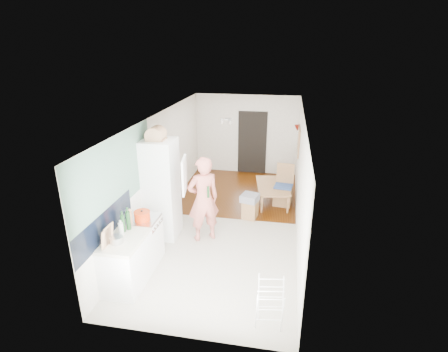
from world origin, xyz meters
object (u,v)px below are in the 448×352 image
(dining_table, at_px, (273,195))
(drying_rack, at_px, (270,305))
(dining_chair, at_px, (283,186))
(stool, at_px, (250,210))
(person, at_px, (203,192))

(dining_table, xyz_separation_m, drying_rack, (0.17, -4.37, 0.16))
(dining_table, xyz_separation_m, dining_chair, (0.25, -0.08, 0.32))
(dining_table, distance_m, drying_rack, 4.37)
(dining_chair, xyz_separation_m, stool, (-0.75, -0.90, -0.32))
(person, bearing_deg, stool, -159.20)
(dining_table, height_order, dining_chair, dining_chair)
(person, xyz_separation_m, drying_rack, (1.54, -2.26, -0.72))
(dining_chair, distance_m, stool, 1.21)
(person, height_order, dining_chair, person)
(dining_chair, bearing_deg, dining_table, 169.16)
(person, relative_size, dining_chair, 2.05)
(stool, bearing_deg, dining_chair, 50.01)
(dining_chair, height_order, stool, dining_chair)
(person, bearing_deg, dining_chair, -160.30)
(dining_table, relative_size, drying_rack, 1.60)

